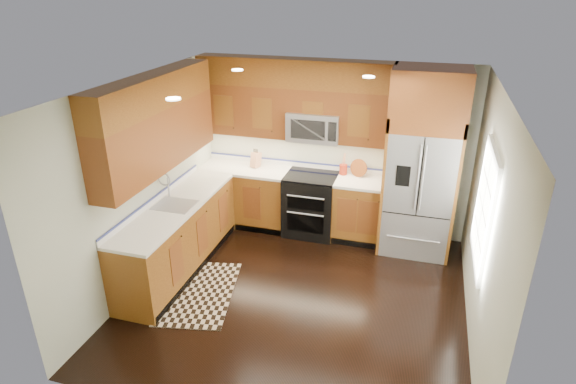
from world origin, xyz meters
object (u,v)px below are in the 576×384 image
(knife_block, at_px, (256,160))
(utensil_crock, at_px, (343,167))
(refrigerator, at_px, (422,164))
(range, at_px, (311,204))
(rug, at_px, (200,292))

(knife_block, xyz_separation_m, utensil_crock, (1.35, 0.07, -0.01))
(refrigerator, bearing_deg, utensil_crock, 168.21)
(range, relative_size, utensil_crock, 2.90)
(rug, height_order, knife_block, knife_block)
(utensil_crock, bearing_deg, range, -156.23)
(refrigerator, height_order, knife_block, refrigerator)
(knife_block, bearing_deg, range, -7.77)
(knife_block, bearing_deg, refrigerator, -3.77)
(refrigerator, relative_size, rug, 1.89)
(range, xyz_separation_m, utensil_crock, (0.44, 0.19, 0.58))
(rug, xyz_separation_m, utensil_crock, (1.39, 2.13, 1.05))
(refrigerator, height_order, utensil_crock, refrigerator)
(utensil_crock, bearing_deg, rug, -123.13)
(knife_block, relative_size, utensil_crock, 0.89)
(range, bearing_deg, refrigerator, -1.40)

